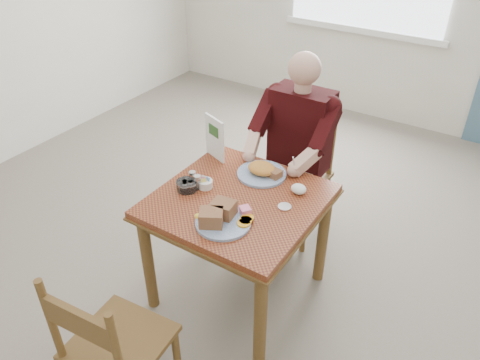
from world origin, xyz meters
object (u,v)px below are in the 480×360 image
Objects in this scene: chair_far at (298,174)px; diner at (296,138)px; table at (238,213)px; near_plate at (221,217)px; chair_near at (113,348)px; far_plate at (263,171)px.

chair_far is 0.69× the size of diner.
table is 0.28m from near_plate.
chair_near reaches higher than far_plate.
far_plate is (0.05, 1.27, 0.30)m from chair_near.
diner reaches higher than near_plate.
chair_near is 0.69× the size of diner.
table is 0.97× the size of chair_near.
near_plate is at bearing -78.78° from table.
diner is 0.94m from near_plate.
table is at bearing -90.00° from diner.
chair_far is 0.34m from diner.
table is 2.39× the size of near_plate.
diner reaches higher than far_plate.
chair_far is at bearing 88.46° from chair_near.
chair_near reaches higher than near_plate.
chair_far is at bearing 92.58° from near_plate.
chair_far is at bearing 90.00° from table.
table is 0.66× the size of diner.
chair_far is 1.78m from chair_near.
chair_near is (-0.05, -0.99, -0.16)m from table.
far_plate is (-0.00, -0.52, 0.30)m from chair_far.
chair_near is (-0.05, -1.78, 0.00)m from chair_far.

